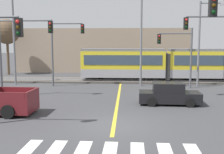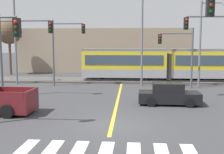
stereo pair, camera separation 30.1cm
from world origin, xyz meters
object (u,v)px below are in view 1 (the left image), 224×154
light_rail_tram (166,63)px  traffic_light_far_right (179,49)px  street_lamp_centre (143,31)px  sedan_crossing (169,94)px  traffic_light_far_left (62,43)px  traffic_light_mid_right (221,41)px  bare_tree_far_west (7,32)px  traffic_light_mid_left (18,43)px  street_lamp_east (202,38)px  street_lamp_west (15,35)px

light_rail_tram → traffic_light_far_right: bearing=-82.7°
street_lamp_centre → sedan_crossing: bearing=-80.5°
sedan_crossing → street_lamp_centre: 9.73m
sedan_crossing → traffic_light_far_left: (-9.21, 7.68, 3.54)m
traffic_light_mid_right → street_lamp_centre: bearing=130.3°
bare_tree_far_west → traffic_light_mid_left: bearing=-64.1°
street_lamp_east → traffic_light_mid_left: bearing=-157.3°
street_lamp_centre → traffic_light_mid_right: bearing=-49.7°
traffic_light_far_left → street_lamp_west: 5.13m
light_rail_tram → traffic_light_mid_left: (-12.70, -9.63, 2.18)m
traffic_light_mid_left → traffic_light_far_left: traffic_light_far_left is taller
sedan_crossing → street_lamp_centre: street_lamp_centre is taller
traffic_light_mid_right → street_lamp_west: street_lamp_west is taller
street_lamp_west → street_lamp_east: bearing=-0.6°
traffic_light_far_right → traffic_light_far_left: size_ratio=0.87×
traffic_light_far_right → bare_tree_far_west: 23.00m
traffic_light_mid_right → street_lamp_east: street_lamp_east is taller
sedan_crossing → traffic_light_mid_right: size_ratio=0.64×
sedan_crossing → traffic_light_mid_left: size_ratio=0.67×
light_rail_tram → traffic_light_mid_left: bearing=-142.8°
traffic_light_far_right → light_rail_tram: bearing=97.3°
traffic_light_mid_left → light_rail_tram: bearing=37.2°
traffic_light_mid_right → street_lamp_centre: size_ratio=0.69×
traffic_light_mid_left → bare_tree_far_west: 16.96m
traffic_light_mid_right → bare_tree_far_west: 27.33m
traffic_light_far_left → bare_tree_far_west: bare_tree_far_west is taller
street_lamp_centre → street_lamp_east: 5.70m
traffic_light_far_left → traffic_light_far_right: bearing=-2.8°
street_lamp_west → traffic_light_far_right: bearing=-5.1°
sedan_crossing → traffic_light_far_left: traffic_light_far_left is taller
traffic_light_far_right → street_lamp_centre: bearing=159.1°
light_rail_tram → street_lamp_east: 5.02m
traffic_light_mid_left → bare_tree_far_west: bare_tree_far_west is taller
traffic_light_mid_left → traffic_light_mid_right: size_ratio=0.96×
traffic_light_far_left → street_lamp_west: (-4.99, 0.89, 0.78)m
sedan_crossing → street_lamp_centre: (-1.40, 8.40, 4.70)m
traffic_light_mid_left → street_lamp_centre: size_ratio=0.66×
light_rail_tram → street_lamp_centre: street_lamp_centre is taller
traffic_light_mid_left → traffic_light_far_left: (2.14, 5.82, 0.00)m
traffic_light_far_left → street_lamp_centre: bearing=5.3°
traffic_light_far_right → traffic_light_mid_right: traffic_light_mid_right is taller
sedan_crossing → traffic_light_mid_left: traffic_light_mid_left is taller
street_lamp_east → traffic_light_far_left: bearing=-177.0°
traffic_light_mid_right → bare_tree_far_west: bearing=146.5°
traffic_light_mid_left → street_lamp_east: bearing=22.7°
traffic_light_far_right → traffic_light_mid_left: (-13.26, -5.27, 0.57)m
street_lamp_west → street_lamp_centre: street_lamp_centre is taller
street_lamp_centre → bare_tree_far_west: size_ratio=1.31×
street_lamp_west → street_lamp_east: size_ratio=1.09×
street_lamp_east → traffic_light_far_right: bearing=-152.1°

